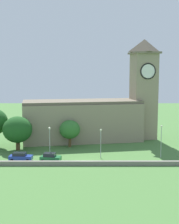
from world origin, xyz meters
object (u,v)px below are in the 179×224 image
object	(u,v)px
car_blue	(20,157)
streetlamp_west_mid	(50,137)
car_green	(50,157)
streetlamp_central	(101,138)
church	(96,113)
streetlamp_east_mid	(161,136)
tree_churchyard	(70,130)
tree_riverside_east	(17,130)

from	to	relation	value
car_blue	streetlamp_west_mid	size ratio (longest dim) A/B	0.73
car_green	streetlamp_central	bearing A→B (deg)	16.21
streetlamp_central	car_blue	bearing A→B (deg)	-172.16
car_green	streetlamp_west_mid	bearing A→B (deg)	98.66
church	streetlamp_east_mid	distance (m)	21.94
car_blue	streetlamp_west_mid	bearing A→B (deg)	24.65
car_green	streetlamp_central	xyz separation A→B (m)	(10.12, 2.94, 3.25)
car_green	tree_churchyard	world-z (taller)	tree_churchyard
streetlamp_east_mid	tree_riverside_east	world-z (taller)	tree_riverside_east
church	streetlamp_central	bearing A→B (deg)	-88.43
car_blue	streetlamp_west_mid	world-z (taller)	streetlamp_west_mid
streetlamp_central	church	bearing A→B (deg)	91.57
car_blue	car_green	bearing A→B (deg)	-6.61
car_blue	streetlamp_east_mid	xyz separation A→B (m)	(28.81, 2.46, 3.73)
car_green	streetlamp_east_mid	size ratio (longest dim) A/B	0.62
car_blue	streetlamp_east_mid	world-z (taller)	streetlamp_east_mid
tree_riverside_east	streetlamp_west_mid	bearing A→B (deg)	-38.06
streetlamp_east_mid	tree_churchyard	bearing A→B (deg)	154.26
car_blue	streetlamp_central	size ratio (longest dim) A/B	0.77
church	tree_riverside_east	world-z (taller)	church
car_blue	tree_churchyard	size ratio (longest dim) A/B	0.73
church	streetlamp_west_mid	xyz separation A→B (m)	(-10.14, -17.34, -2.75)
streetlamp_east_mid	tree_churchyard	world-z (taller)	streetlamp_east_mid
car_green	tree_churchyard	distance (m)	13.40
church	tree_churchyard	size ratio (longest dim) A/B	5.60
church	streetlamp_east_mid	bearing A→B (deg)	-53.19
tree_churchyard	streetlamp_west_mid	bearing A→B (deg)	-111.04
streetlamp_west_mid	car_green	bearing A→B (deg)	-81.34
streetlamp_east_mid	tree_riverside_east	bearing A→B (deg)	168.31
streetlamp_west_mid	streetlamp_east_mid	bearing A→B (deg)	-0.28
car_blue	tree_riverside_east	xyz separation A→B (m)	(-2.53, 8.95, 3.84)
church	tree_riverside_east	bearing A→B (deg)	-149.02
car_blue	tree_churchyard	world-z (taller)	tree_churchyard
streetlamp_west_mid	church	bearing A→B (deg)	59.69
streetlamp_central	streetlamp_east_mid	size ratio (longest dim) A/B	0.89
car_green	tree_churchyard	bearing A→B (deg)	76.24
church	streetlamp_central	world-z (taller)	church
streetlamp_central	streetlamp_east_mid	world-z (taller)	streetlamp_east_mid
car_blue	tree_riverside_east	size ratio (longest dim) A/B	0.61
church	streetlamp_east_mid	size ratio (longest dim) A/B	5.24
streetlamp_west_mid	tree_churchyard	world-z (taller)	tree_churchyard
streetlamp_west_mid	tree_riverside_east	size ratio (longest dim) A/B	0.83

